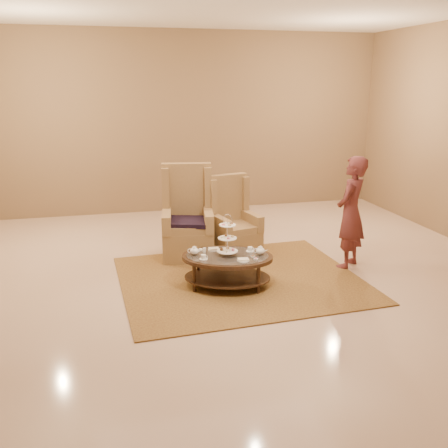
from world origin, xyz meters
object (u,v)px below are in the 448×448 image
object	(u,v)px
armchair_left	(188,226)
person	(351,213)
tea_table	(227,261)
armchair_right	(232,227)

from	to	relation	value
armchair_left	person	world-z (taller)	person
tea_table	armchair_right	bearing A→B (deg)	90.42
armchair_right	person	size ratio (longest dim) A/B	0.75
person	armchair_left	bearing A→B (deg)	-68.69
armchair_right	tea_table	bearing A→B (deg)	-120.35
tea_table	armchair_right	world-z (taller)	armchair_right
armchair_left	armchair_right	distance (m)	0.69
tea_table	armchair_right	size ratio (longest dim) A/B	1.13
armchair_left	armchair_right	bearing A→B (deg)	6.24
armchair_right	person	xyz separation A→B (m)	(1.43, -0.99, 0.39)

